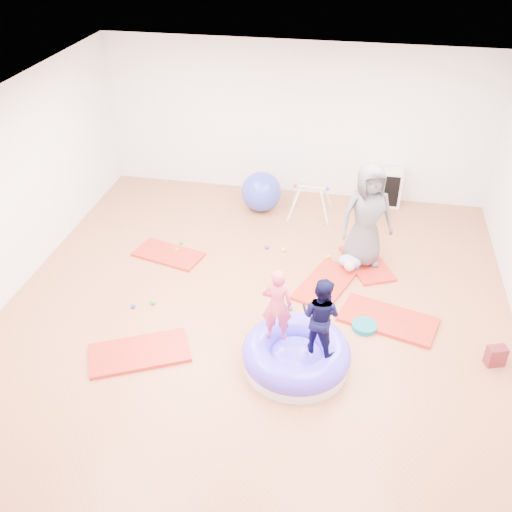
# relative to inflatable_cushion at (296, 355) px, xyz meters

# --- Properties ---
(room) EXTENTS (7.01, 8.01, 2.81)m
(room) POSITION_rel_inflatable_cushion_xyz_m (-0.69, 0.67, 1.24)
(room) COLOR #9D613C
(room) RESTS_ON ground
(gym_mat_front_left) EXTENTS (1.39, 1.10, 0.05)m
(gym_mat_front_left) POSITION_rel_inflatable_cushion_xyz_m (-1.97, -0.19, -0.14)
(gym_mat_front_left) COLOR red
(gym_mat_front_left) RESTS_ON ground
(gym_mat_mid_left) EXTENTS (1.18, 0.79, 0.04)m
(gym_mat_mid_left) POSITION_rel_inflatable_cushion_xyz_m (-2.33, 2.05, -0.14)
(gym_mat_mid_left) COLOR red
(gym_mat_mid_left) RESTS_ON ground
(gym_mat_center_back) EXTENTS (0.96, 1.30, 0.05)m
(gym_mat_center_back) POSITION_rel_inflatable_cushion_xyz_m (0.22, 1.74, -0.14)
(gym_mat_center_back) COLOR red
(gym_mat_center_back) RESTS_ON ground
(gym_mat_right) EXTENTS (1.40, 0.97, 0.05)m
(gym_mat_right) POSITION_rel_inflatable_cushion_xyz_m (1.12, 1.07, -0.14)
(gym_mat_right) COLOR red
(gym_mat_right) RESTS_ON ground
(gym_mat_rear_right) EXTENTS (0.92, 1.19, 0.04)m
(gym_mat_rear_right) POSITION_rel_inflatable_cushion_xyz_m (0.79, 2.39, -0.14)
(gym_mat_rear_right) COLOR red
(gym_mat_rear_right) RESTS_ON ground
(inflatable_cushion) EXTENTS (1.34, 1.34, 0.42)m
(inflatable_cushion) POSITION_rel_inflatable_cushion_xyz_m (0.00, 0.00, 0.00)
(inflatable_cushion) COLOR white
(inflatable_cushion) RESTS_ON ground
(child_pink) EXTENTS (0.38, 0.27, 1.00)m
(child_pink) POSITION_rel_inflatable_cushion_xyz_m (-0.27, 0.09, 0.72)
(child_pink) COLOR #DD445D
(child_pink) RESTS_ON inflatable_cushion
(child_navy) EXTENTS (0.60, 0.54, 1.02)m
(child_navy) POSITION_rel_inflatable_cushion_xyz_m (0.26, -0.03, 0.73)
(child_navy) COLOR black
(child_navy) RESTS_ON inflatable_cushion
(adult_caregiver) EXTENTS (0.94, 0.78, 1.64)m
(adult_caregiver) POSITION_rel_inflatable_cushion_xyz_m (0.71, 2.40, 0.70)
(adult_caregiver) COLOR #525159
(adult_caregiver) RESTS_ON gym_mat_rear_right
(infant) EXTENTS (0.36, 0.37, 0.21)m
(infant) POSITION_rel_inflatable_cushion_xyz_m (0.54, 2.18, -0.01)
(infant) COLOR #8DA5D1
(infant) RESTS_ON gym_mat_rear_right
(ball_pit_balls) EXTENTS (2.65, 1.93, 0.07)m
(ball_pit_balls) POSITION_rel_inflatable_cushion_xyz_m (-1.14, 1.73, -0.13)
(ball_pit_balls) COLOR green
(ball_pit_balls) RESTS_ON ground
(exercise_ball_blue) EXTENTS (0.71, 0.71, 0.71)m
(exercise_ball_blue) POSITION_rel_inflatable_cushion_xyz_m (-1.15, 3.83, 0.19)
(exercise_ball_blue) COLOR #303EB5
(exercise_ball_blue) RESTS_ON ground
(exercise_ball_orange) EXTENTS (0.44, 0.44, 0.44)m
(exercise_ball_orange) POSITION_rel_inflatable_cushion_xyz_m (-1.29, 3.92, 0.06)
(exercise_ball_orange) COLOR #FFA931
(exercise_ball_orange) RESTS_ON ground
(infant_play_gym) EXTENTS (0.75, 0.71, 0.57)m
(infant_play_gym) POSITION_rel_inflatable_cushion_xyz_m (-0.26, 3.78, 0.22)
(infant_play_gym) COLOR silver
(infant_play_gym) RESTS_ON ground
(cube_shelf) EXTENTS (0.68, 0.34, 0.68)m
(cube_shelf) POSITION_rel_inflatable_cushion_xyz_m (0.98, 4.46, 0.18)
(cube_shelf) COLOR silver
(cube_shelf) RESTS_ON ground
(balance_disc) EXTENTS (0.33, 0.33, 0.07)m
(balance_disc) POSITION_rel_inflatable_cushion_xyz_m (0.81, 0.85, -0.13)
(balance_disc) COLOR #0D6777
(balance_disc) RESTS_ON ground
(backpack) EXTENTS (0.27, 0.21, 0.27)m
(backpack) POSITION_rel_inflatable_cushion_xyz_m (2.41, 0.49, -0.03)
(backpack) COLOR #A71524
(backpack) RESTS_ON ground
(yellow_toy) EXTENTS (0.18, 0.18, 0.03)m
(yellow_toy) POSITION_rel_inflatable_cushion_xyz_m (-2.18, -0.03, -0.15)
(yellow_toy) COLOR yellow
(yellow_toy) RESTS_ON ground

